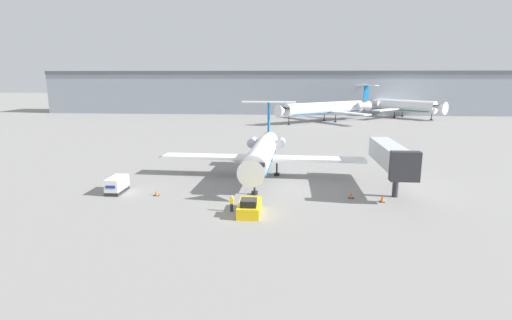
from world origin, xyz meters
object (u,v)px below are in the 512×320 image
object	(u,v)px
traffic_cone_right	(351,195)
airplane_parked_far_left	(327,108)
worker_near_tug	(232,203)
airplane_parked_far_right	(401,106)
jet_bridge	(391,156)
traffic_cone_mid	(382,199)
luggage_cart	(117,185)
pushback_tug	(250,207)
traffic_cone_left	(156,193)
airplane_main	(262,153)

from	to	relation	value
traffic_cone_right	airplane_parked_far_left	world-z (taller)	airplane_parked_far_left
worker_near_tug	airplane_parked_far_right	world-z (taller)	airplane_parked_far_right
jet_bridge	traffic_cone_mid	bearing A→B (deg)	-111.46
luggage_cart	airplane_parked_far_left	size ratio (longest dim) A/B	0.11
luggage_cart	traffic_cone_right	xyz separation A→B (m)	(28.99, -0.17, -0.64)
worker_near_tug	pushback_tug	bearing A→B (deg)	-14.00
worker_near_tug	airplane_parked_far_left	world-z (taller)	airplane_parked_far_left
luggage_cart	worker_near_tug	bearing A→B (deg)	-21.49
traffic_cone_right	jet_bridge	bearing A→B (deg)	36.07
pushback_tug	traffic_cone_left	xyz separation A→B (m)	(-12.00, 5.61, -0.36)
airplane_main	traffic_cone_mid	size ratio (longest dim) A/B	35.22
pushback_tug	traffic_cone_right	xyz separation A→B (m)	(11.65, 6.37, -0.35)
worker_near_tug	traffic_cone_mid	bearing A→B (deg)	15.31
airplane_main	pushback_tug	size ratio (longest dim) A/B	6.10
traffic_cone_right	airplane_parked_far_right	xyz separation A→B (m)	(32.43, 98.47, 3.80)
airplane_main	airplane_parked_far_left	xyz separation A→B (m)	(16.27, 72.99, 0.83)
traffic_cone_mid	jet_bridge	distance (m)	6.86
luggage_cart	airplane_main	bearing A→B (deg)	28.34
pushback_tug	traffic_cone_left	bearing A→B (deg)	154.93
airplane_main	traffic_cone_mid	xyz separation A→B (m)	(14.69, -10.92, -3.10)
pushback_tug	airplane_parked_far_right	xyz separation A→B (m)	(44.07, 104.85, 3.45)
worker_near_tug	traffic_cone_right	xyz separation A→B (m)	(13.63, 5.88, -0.61)
airplane_main	traffic_cone_mid	world-z (taller)	airplane_main
pushback_tug	traffic_cone_left	size ratio (longest dim) A/B	6.86
airplane_main	airplane_parked_far_left	distance (m)	74.79
luggage_cart	jet_bridge	world-z (taller)	jet_bridge
jet_bridge	airplane_parked_far_right	bearing A→B (deg)	74.04
pushback_tug	jet_bridge	distance (m)	20.25
traffic_cone_left	airplane_parked_far_right	bearing A→B (deg)	60.53
worker_near_tug	luggage_cart	bearing A→B (deg)	158.51
traffic_cone_right	airplane_parked_far_right	size ratio (longest dim) A/B	0.03
airplane_main	worker_near_tug	xyz separation A→B (m)	(-2.30, -15.57, -2.54)
airplane_parked_far_left	traffic_cone_left	bearing A→B (deg)	-108.91
pushback_tug	luggage_cart	distance (m)	18.54
traffic_cone_left	jet_bridge	distance (m)	29.69
traffic_cone_right	traffic_cone_mid	distance (m)	3.58
traffic_cone_left	traffic_cone_mid	xyz separation A→B (m)	(27.01, -0.47, 0.07)
airplane_main	traffic_cone_mid	bearing A→B (deg)	-36.64
traffic_cone_mid	worker_near_tug	bearing A→B (deg)	-164.69
luggage_cart	worker_near_tug	size ratio (longest dim) A/B	2.07
traffic_cone_mid	airplane_parked_far_right	size ratio (longest dim) A/B	0.03
traffic_cone_right	luggage_cart	bearing A→B (deg)	179.67
airplane_parked_far_left	jet_bridge	distance (m)	78.76
airplane_main	luggage_cart	bearing A→B (deg)	-151.66
pushback_tug	traffic_cone_right	bearing A→B (deg)	28.69
pushback_tug	luggage_cart	xyz separation A→B (m)	(-17.34, 6.54, 0.30)
luggage_cart	airplane_parked_far_left	xyz separation A→B (m)	(33.93, 82.52, 3.33)
luggage_cart	jet_bridge	bearing A→B (deg)	6.23
luggage_cart	traffic_cone_left	world-z (taller)	luggage_cart
traffic_cone_left	traffic_cone_right	size ratio (longest dim) A/B	0.95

